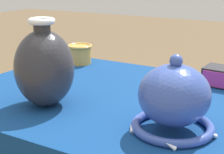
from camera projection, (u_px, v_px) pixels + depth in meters
name	position (u px, v px, depth m)	size (l,w,h in m)	color
display_table	(145.00, 123.00, 1.07)	(1.25, 0.76, 0.69)	#38383D
vase_tall_bulbous	(44.00, 67.00, 1.00)	(0.18, 0.18, 0.26)	#2D2D33
vase_dome_bell	(174.00, 100.00, 0.85)	(0.22, 0.22, 0.20)	#3851A8
mosaic_tile_box	(223.00, 77.00, 1.20)	(0.14, 0.11, 0.06)	#232328
cup_wide_ochre	(80.00, 53.00, 1.49)	(0.11, 0.11, 0.08)	gold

